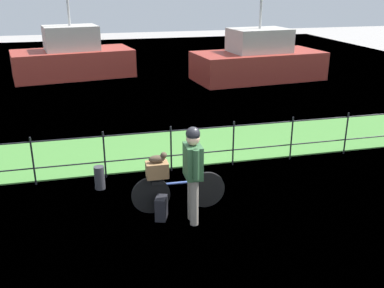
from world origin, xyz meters
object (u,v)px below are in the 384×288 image
at_px(mooring_bollard, 100,178).
at_px(terrier_dog, 158,158).
at_px(wooden_crate, 157,170).
at_px(backpack_on_paving, 161,208).
at_px(bicycle_main, 178,192).
at_px(cyclist_person, 193,167).
at_px(moored_boat_mid, 258,61).
at_px(moored_boat_near, 73,58).

bearing_deg(mooring_bollard, terrier_dog, -50.83).
relative_size(wooden_crate, backpack_on_paving, 0.94).
height_order(bicycle_main, cyclist_person, cyclist_person).
xyz_separation_m(mooring_bollard, moored_boat_mid, (6.90, 8.91, 0.54)).
bearing_deg(backpack_on_paving, terrier_dog, 17.60).
height_order(bicycle_main, terrier_dog, terrier_dog).
relative_size(terrier_dog, backpack_on_paving, 0.79).
height_order(wooden_crate, moored_boat_near, moored_boat_near).
distance_m(cyclist_person, mooring_bollard, 2.34).
xyz_separation_m(terrier_dog, moored_boat_mid, (5.93, 10.10, -0.24)).
xyz_separation_m(wooden_crate, cyclist_person, (0.51, -0.46, 0.19)).
relative_size(terrier_dog, mooring_bollard, 0.68).
relative_size(cyclist_person, moored_boat_near, 0.32).
bearing_deg(backpack_on_paving, moored_boat_near, 26.63).
distance_m(moored_boat_near, moored_boat_mid, 7.81).
bearing_deg(mooring_bollard, backpack_on_paving, -56.11).
bearing_deg(bicycle_main, terrier_dog, 178.66).
bearing_deg(moored_boat_mid, terrier_dog, -120.44).
height_order(terrier_dog, cyclist_person, cyclist_person).
bearing_deg(backpack_on_paving, wooden_crate, 23.55).
relative_size(cyclist_person, moored_boat_mid, 0.31).
bearing_deg(terrier_dog, bicycle_main, -1.34).
bearing_deg(backpack_on_paving, bicycle_main, -36.00).
distance_m(backpack_on_paving, moored_boat_mid, 11.94).
height_order(backpack_on_paving, moored_boat_near, moored_boat_near).
bearing_deg(wooden_crate, moored_boat_mid, 59.46).
distance_m(terrier_dog, moored_boat_near, 12.60).
xyz_separation_m(terrier_dog, cyclist_person, (0.49, -0.46, -0.02)).
bearing_deg(terrier_dog, wooden_crate, 178.66).
height_order(wooden_crate, cyclist_person, cyclist_person).
relative_size(bicycle_main, wooden_crate, 4.43).
bearing_deg(moored_boat_near, terrier_dog, -83.20).
bearing_deg(moored_boat_near, cyclist_person, -81.32).
distance_m(terrier_dog, cyclist_person, 0.67).
xyz_separation_m(terrier_dog, moored_boat_near, (-1.49, 12.51, -0.22)).
bearing_deg(terrier_dog, backpack_on_paving, -92.40).
xyz_separation_m(moored_boat_near, moored_boat_mid, (7.43, -2.41, -0.02)).
bearing_deg(wooden_crate, mooring_bollard, 128.46).
relative_size(bicycle_main, cyclist_person, 0.99).
bearing_deg(bicycle_main, moored_boat_mid, 61.01).
relative_size(mooring_bollard, moored_boat_mid, 0.09).
relative_size(bicycle_main, terrier_dog, 5.26).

